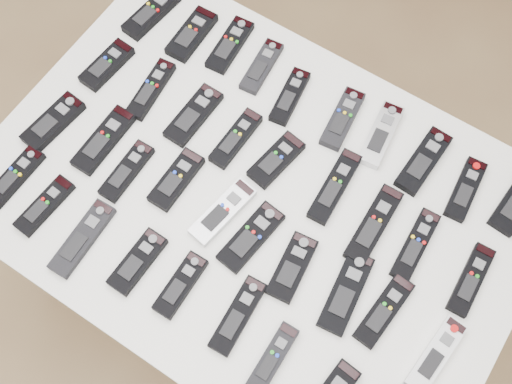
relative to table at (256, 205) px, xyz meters
The scene contains 37 objects.
ground 0.73m from the table, 32.30° to the left, with size 4.00×4.00×0.00m, color brown.
table is the anchor object (origin of this frame).
remote_0 0.59m from the table, 151.08° to the left, with size 0.06×0.17×0.02m, color black.
remote_1 0.48m from the table, 143.43° to the left, with size 0.06×0.16×0.02m, color black.
remote_2 0.43m from the table, 132.23° to the left, with size 0.05×0.17×0.02m, color black.
remote_3 0.36m from the table, 120.76° to the left, with size 0.05×0.16×0.02m, color black.
remote_4 0.28m from the table, 105.30° to the left, with size 0.05×0.16×0.02m, color black.
remote_5 0.30m from the table, 76.28° to the left, with size 0.05×0.17×0.02m, color black.
remote_6 0.34m from the table, 60.08° to the left, with size 0.05×0.17×0.02m, color #B7B7BC.
remote_7 0.41m from the table, 44.96° to the left, with size 0.06×0.18×0.02m, color black.
remote_8 0.49m from the table, 34.35° to the left, with size 0.05×0.16×0.02m, color black.
remote_10 0.52m from the table, 169.94° to the left, with size 0.06×0.15×0.02m, color black.
remote_11 0.39m from the table, 165.83° to the left, with size 0.05×0.17×0.02m, color black.
remote_12 0.27m from the table, 159.16° to the left, with size 0.06×0.17×0.02m, color black.
remote_13 0.17m from the table, 141.73° to the left, with size 0.05×0.16×0.02m, color black.
remote_14 0.12m from the table, 94.16° to the left, with size 0.06×0.15×0.02m, color black.
remote_15 0.20m from the table, 38.54° to the left, with size 0.05×0.19×0.02m, color black.
remote_16 0.29m from the table, 16.89° to the left, with size 0.05×0.20×0.02m, color black.
remote_17 0.38m from the table, 13.70° to the left, with size 0.05×0.18×0.02m, color black.
remote_18 0.52m from the table, ahead, with size 0.05×0.17×0.02m, color black.
remote_19 0.53m from the table, 167.89° to the right, with size 0.06×0.16×0.02m, color black.
remote_20 0.40m from the table, 167.91° to the right, with size 0.06×0.19×0.02m, color black.
remote_21 0.32m from the table, 157.69° to the right, with size 0.05×0.16×0.02m, color black.
remote_22 0.20m from the table, 157.72° to the right, with size 0.06×0.15×0.02m, color black.
remote_23 0.11m from the table, 116.16° to the right, with size 0.05×0.17×0.02m, color #B7B7BC.
remote_24 0.13m from the table, 63.03° to the right, with size 0.06×0.17×0.02m, color black.
remote_25 0.21m from the table, 32.60° to the right, with size 0.06×0.15×0.02m, color black.
remote_26 0.31m from the table, 16.92° to the right, with size 0.06×0.19×0.02m, color black.
remote_27 0.39m from the table, 11.74° to the right, with size 0.05×0.17×0.02m, color black.
remote_28 0.53m from the table, 11.24° to the right, with size 0.05×0.18×0.02m, color silver.
remote_29 0.57m from the table, 151.30° to the right, with size 0.05×0.16×0.02m, color black.
remote_30 0.49m from the table, 143.38° to the right, with size 0.05×0.16×0.02m, color black.
remote_31 0.41m from the table, 131.29° to the right, with size 0.05×0.19×0.02m, color black.
remote_32 0.32m from the table, 114.86° to the right, with size 0.05×0.15×0.02m, color black.
remote_33 0.28m from the table, 94.10° to the right, with size 0.05×0.15×0.02m, color black.
remote_34 0.29m from the table, 64.69° to the right, with size 0.05×0.17×0.02m, color black.
remote_35 0.38m from the table, 51.66° to the right, with size 0.04×0.15×0.02m, color black.
Camera 1 is at (0.26, -0.52, 2.15)m, focal length 45.00 mm.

